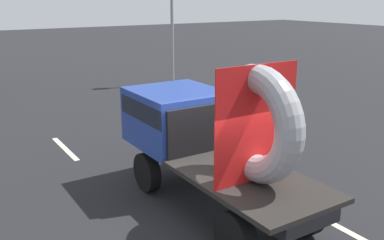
% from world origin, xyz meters
% --- Properties ---
extents(ground_plane, '(120.00, 120.00, 0.00)m').
position_xyz_m(ground_plane, '(0.00, 0.00, 0.00)').
color(ground_plane, black).
extents(flatbed_truck, '(2.02, 5.55, 3.41)m').
position_xyz_m(flatbed_truck, '(0.21, 1.21, 1.66)').
color(flatbed_truck, black).
rests_on(flatbed_truck, ground_plane).
extents(traffic_light, '(0.42, 0.36, 6.18)m').
position_xyz_m(traffic_light, '(6.47, 13.31, 4.00)').
color(traffic_light, gray).
rests_on(traffic_light, ground_plane).
extents(lane_dash_left_far, '(0.16, 2.40, 0.01)m').
position_xyz_m(lane_dash_left_far, '(-1.47, 6.34, 0.00)').
color(lane_dash_left_far, beige).
rests_on(lane_dash_left_far, ground_plane).
extents(lane_dash_right_near, '(0.16, 2.67, 0.01)m').
position_xyz_m(lane_dash_right_near, '(1.89, -1.19, 0.00)').
color(lane_dash_right_near, beige).
rests_on(lane_dash_right_near, ground_plane).
extents(lane_dash_right_far, '(0.16, 2.54, 0.01)m').
position_xyz_m(lane_dash_right_far, '(1.89, 7.02, 0.00)').
color(lane_dash_right_far, beige).
rests_on(lane_dash_right_far, ground_plane).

